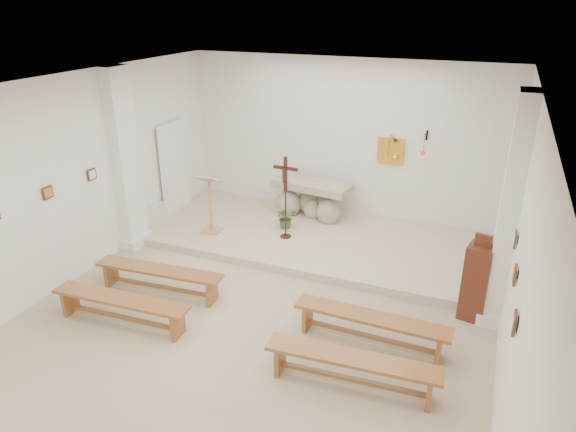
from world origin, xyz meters
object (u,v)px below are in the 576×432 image
at_px(donation_pedestal, 477,282).
at_px(bench_right_second, 352,364).
at_px(lectern, 210,204).
at_px(crucifix_stand, 285,192).
at_px(altar, 311,202).
at_px(bench_left_front, 159,275).
at_px(bench_right_front, 371,323).
at_px(bench_left_second, 121,304).

relative_size(donation_pedestal, bench_right_second, 0.63).
bearing_deg(lectern, crucifix_stand, 7.57).
height_order(altar, donation_pedestal, donation_pedestal).
bearing_deg(bench_left_front, lectern, 93.32).
xyz_separation_m(donation_pedestal, bench_left_front, (-4.90, -1.27, -0.27)).
bearing_deg(bench_right_front, bench_left_front, -178.96).
distance_m(altar, bench_right_second, 5.27).
xyz_separation_m(crucifix_stand, bench_right_front, (2.38, -2.55, -0.77)).
xyz_separation_m(bench_right_front, bench_left_second, (-3.59, -0.97, 0.00)).
distance_m(crucifix_stand, bench_left_second, 3.79).
xyz_separation_m(crucifix_stand, bench_left_front, (-1.21, -2.55, -0.77)).
xyz_separation_m(altar, bench_right_front, (2.29, -3.77, -0.13)).
bearing_deg(bench_right_second, lectern, 136.91).
distance_m(bench_left_front, bench_right_second, 3.72).
bearing_deg(donation_pedestal, crucifix_stand, 171.62).
xyz_separation_m(lectern, crucifix_stand, (1.51, 0.34, 0.36)).
bearing_deg(lectern, donation_pedestal, -15.27).
height_order(lectern, donation_pedestal, donation_pedestal).
bearing_deg(lectern, altar, 39.27).
bearing_deg(altar, bench_right_front, -51.25).
distance_m(crucifix_stand, bench_right_front, 3.57).
distance_m(donation_pedestal, bench_left_second, 5.39).
bearing_deg(bench_right_front, bench_right_second, -88.96).
relative_size(bench_left_front, bench_left_second, 1.00).
bearing_deg(crucifix_stand, altar, 89.01).
bearing_deg(donation_pedestal, altar, 155.87).
bearing_deg(bench_left_front, bench_right_front, -4.46).
bearing_deg(bench_left_second, lectern, 92.28).
relative_size(altar, lectern, 1.42).
height_order(altar, bench_right_second, altar).
distance_m(crucifix_stand, bench_left_front, 2.92).
bearing_deg(lectern, bench_right_front, -34.60).
bearing_deg(bench_right_front, lectern, 151.50).
bearing_deg(donation_pedestal, bench_right_second, -109.50).
bearing_deg(bench_right_second, bench_left_second, 176.09).
xyz_separation_m(lectern, donation_pedestal, (5.20, -0.94, -0.14)).
bearing_deg(bench_right_front, bench_left_second, -163.89).
xyz_separation_m(altar, bench_left_second, (-1.30, -4.74, -0.13)).
xyz_separation_m(bench_left_front, bench_left_second, (0.00, -0.97, 0.00)).
xyz_separation_m(altar, donation_pedestal, (3.59, -2.50, 0.14)).
distance_m(lectern, bench_right_second, 5.04).
distance_m(crucifix_stand, donation_pedestal, 3.93).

